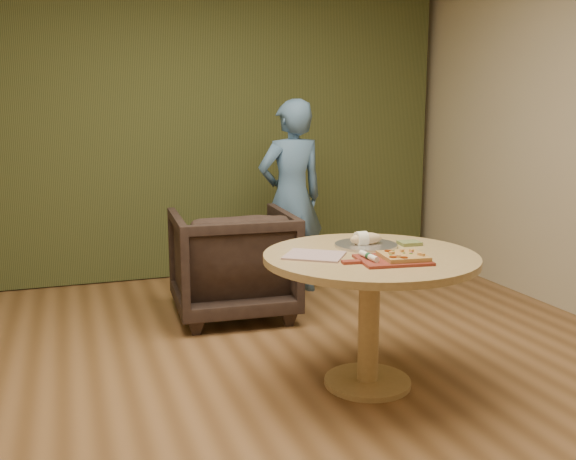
% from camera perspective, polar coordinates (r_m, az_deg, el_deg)
% --- Properties ---
extents(room_shell, '(5.04, 6.04, 2.84)m').
position_cam_1_polar(room_shell, '(3.07, 0.82, 8.48)').
color(room_shell, olive).
rests_on(room_shell, ground).
extents(curtain, '(4.80, 0.14, 2.78)m').
position_cam_1_polar(curtain, '(5.88, -9.06, 9.44)').
color(curtain, '#353C1B').
rests_on(curtain, ground).
extents(pedestal_table, '(1.16, 1.16, 0.75)m').
position_cam_1_polar(pedestal_table, '(3.52, 7.29, -4.35)').
color(pedestal_table, tan).
rests_on(pedestal_table, ground).
extents(pizza_paddle, '(0.46, 0.32, 0.01)m').
position_cam_1_polar(pizza_paddle, '(3.33, 9.12, -2.65)').
color(pizza_paddle, maroon).
rests_on(pizza_paddle, pedestal_table).
extents(flatbread_pizza, '(0.25, 0.25, 0.04)m').
position_cam_1_polar(flatbread_pizza, '(3.34, 10.20, -2.29)').
color(flatbread_pizza, tan).
rests_on(flatbread_pizza, pizza_paddle).
extents(cutlery_roll, '(0.03, 0.20, 0.03)m').
position_cam_1_polar(cutlery_roll, '(3.30, 7.20, -2.32)').
color(cutlery_roll, white).
rests_on(cutlery_roll, pizza_paddle).
extents(newspaper, '(0.39, 0.38, 0.01)m').
position_cam_1_polar(newspaper, '(3.40, 2.37, -2.27)').
color(newspaper, beige).
rests_on(newspaper, pedestal_table).
extents(serving_tray, '(0.36, 0.36, 0.02)m').
position_cam_1_polar(serving_tray, '(3.67, 6.94, -1.34)').
color(serving_tray, silver).
rests_on(serving_tray, pedestal_table).
extents(bread_roll, '(0.19, 0.09, 0.09)m').
position_cam_1_polar(bread_roll, '(3.66, 6.83, -0.79)').
color(bread_roll, '#E0C189').
rests_on(bread_roll, serving_tray).
extents(green_packet, '(0.13, 0.11, 0.02)m').
position_cam_1_polar(green_packet, '(3.75, 10.75, -1.15)').
color(green_packet, '#51622C').
rests_on(green_packet, pedestal_table).
extents(armchair, '(0.90, 0.85, 0.88)m').
position_cam_1_polar(armchair, '(4.75, -4.96, -2.45)').
color(armchair, black).
rests_on(armchair, ground).
extents(person_standing, '(0.63, 0.46, 1.60)m').
position_cam_1_polar(person_standing, '(5.28, 0.29, 2.88)').
color(person_standing, '#486E94').
rests_on(person_standing, ground).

